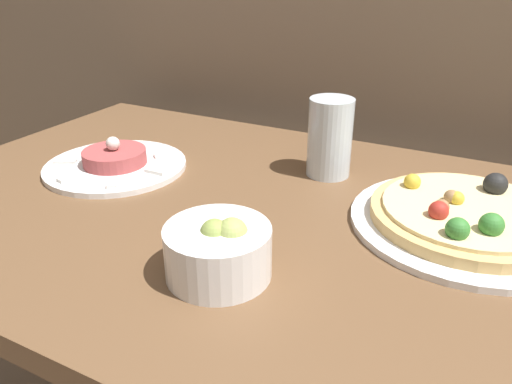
# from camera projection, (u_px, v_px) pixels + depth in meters

# --- Properties ---
(dining_table) EXTENTS (1.40, 0.75, 0.78)m
(dining_table) POSITION_uv_depth(u_px,v_px,m) (312.00, 282.00, 0.78)
(dining_table) COLOR brown
(dining_table) RESTS_ON ground_plane
(pizza_plate) EXTENTS (0.33, 0.33, 0.06)m
(pizza_plate) POSITION_uv_depth(u_px,v_px,m) (468.00, 217.00, 0.71)
(pizza_plate) COLOR white
(pizza_plate) RESTS_ON dining_table
(tartare_plate) EXTENTS (0.26, 0.26, 0.06)m
(tartare_plate) POSITION_uv_depth(u_px,v_px,m) (115.00, 163.00, 0.91)
(tartare_plate) COLOR white
(tartare_plate) RESTS_ON dining_table
(small_bowl) EXTENTS (0.13, 0.13, 0.08)m
(small_bowl) POSITION_uv_depth(u_px,v_px,m) (219.00, 250.00, 0.60)
(small_bowl) COLOR white
(small_bowl) RESTS_ON dining_table
(drinking_glass) EXTENTS (0.08, 0.08, 0.14)m
(drinking_glass) POSITION_uv_depth(u_px,v_px,m) (330.00, 138.00, 0.86)
(drinking_glass) COLOR silver
(drinking_glass) RESTS_ON dining_table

